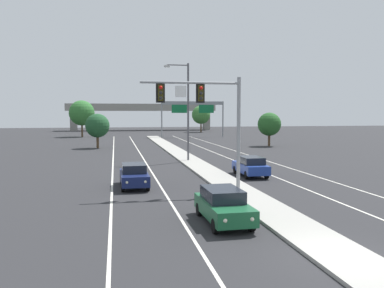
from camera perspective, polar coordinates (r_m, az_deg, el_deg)
The scene contains 17 objects.
ground_plane at distance 15.40m, azimuth 20.74°, elevation -15.06°, with size 260.00×260.00×0.00m, color #28282B.
median_island at distance 31.68m, azimuth 3.39°, elevation -4.62°, with size 2.40×110.00×0.15m, color #9E9B93.
lane_stripe_oncoming_center at distance 37.78m, azimuth -6.20°, elevation -3.27°, with size 0.14×100.00×0.01m, color silver.
lane_stripe_receding_center at distance 39.66m, azimuth 7.49°, elevation -2.92°, with size 0.14×100.00×0.01m, color silver.
edge_stripe_left at distance 37.66m, azimuth -11.21°, elevation -3.36°, with size 0.14×100.00×0.01m, color silver.
edge_stripe_right at distance 40.81m, azimuth 11.89°, elevation -2.77°, with size 0.14×100.00×0.01m, color silver.
overhead_signal_mast at distance 25.48m, azimuth 2.33°, elevation 4.96°, with size 6.44×0.44×7.20m.
street_lamp_median at distance 41.56m, azimuth -0.85°, elevation 5.46°, with size 2.58×0.28×10.00m.
car_oncoming_green at distance 18.74m, azimuth 4.46°, elevation -8.67°, with size 1.89×4.50×1.58m.
car_oncoming_navy at distance 27.73m, azimuth -8.26°, elevation -4.40°, with size 1.87×4.49×1.58m.
car_receding_blue at distance 32.48m, azimuth 8.34°, elevation -3.11°, with size 1.85×4.48×1.58m.
highway_sign_gantry at distance 83.53m, azimuth 0.11°, elevation 5.21°, with size 13.28×0.42×7.50m.
overpass_bridge at distance 117.38m, azimuth -7.13°, elevation 4.77°, with size 42.40×6.40×7.65m.
tree_far_right_b at distance 61.89m, azimuth 10.95°, elevation 2.77°, with size 3.54×3.54×5.12m.
tree_far_right_a at distance 105.20m, azimuth 1.29°, elevation 4.17°, with size 4.81×4.81×6.96m.
tree_far_left_a at distance 58.91m, azimuth -13.32°, elevation 2.55°, with size 3.43×3.43×4.96m.
tree_far_left_b at distance 87.73m, azimuth -15.42°, elevation 4.27°, with size 5.32×5.32×7.70m.
Camera 1 is at (-7.73, -12.31, 5.07)m, focal length 37.47 mm.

